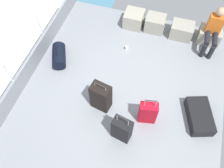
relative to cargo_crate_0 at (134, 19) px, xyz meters
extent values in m
cube|color=gray|center=(0.30, -2.14, -0.23)|extent=(4.40, 5.20, 0.06)
cube|color=gray|center=(-1.87, -2.14, 0.02)|extent=(0.06, 5.20, 0.45)
cylinder|color=silver|center=(-1.87, -2.83, 0.30)|extent=(0.04, 0.04, 1.00)
cylinder|color=silver|center=(-1.87, -1.45, 0.30)|extent=(0.04, 0.04, 1.00)
cylinder|color=silver|center=(-1.87, -2.14, 0.80)|extent=(0.04, 4.16, 0.04)
cube|color=#9E9989|center=(0.00, 0.00, 0.00)|extent=(0.49, 0.49, 0.41)
torus|color=tan|center=(-0.25, 0.00, 0.08)|extent=(0.02, 0.12, 0.12)
torus|color=tan|center=(0.25, 0.00, 0.08)|extent=(0.02, 0.12, 0.12)
cube|color=gray|center=(0.57, 0.00, 0.00)|extent=(0.49, 0.43, 0.41)
torus|color=tan|center=(0.32, 0.00, 0.08)|extent=(0.02, 0.12, 0.12)
torus|color=tan|center=(0.82, 0.00, 0.08)|extent=(0.02, 0.12, 0.12)
cube|color=gray|center=(1.27, -0.03, -0.01)|extent=(0.55, 0.44, 0.39)
torus|color=tan|center=(0.99, -0.03, 0.07)|extent=(0.02, 0.12, 0.12)
torus|color=tan|center=(1.56, -0.03, 0.07)|extent=(0.02, 0.12, 0.12)
cube|color=#9E9989|center=(1.96, 0.00, -0.01)|extent=(0.54, 0.42, 0.39)
torus|color=tan|center=(1.68, 0.00, 0.07)|extent=(0.02, 0.12, 0.12)
torus|color=tan|center=(2.24, 0.00, 0.07)|extent=(0.02, 0.12, 0.12)
cube|color=orange|center=(1.96, -0.05, 0.42)|extent=(0.34, 0.20, 0.48)
sphere|color=tan|center=(1.96, -0.05, 0.78)|extent=(0.20, 0.20, 0.20)
cylinder|color=black|center=(2.05, -0.35, 0.22)|extent=(0.12, 0.40, 0.12)
cylinder|color=black|center=(2.05, -0.55, -0.01)|extent=(0.11, 0.11, 0.39)
cylinder|color=black|center=(1.87, -0.35, 0.22)|extent=(0.12, 0.40, 0.12)
cylinder|color=black|center=(1.87, -0.55, -0.01)|extent=(0.11, 0.11, 0.39)
cube|color=black|center=(-0.03, -2.59, 0.15)|extent=(0.44, 0.33, 0.72)
cylinder|color=#A5A8AD|center=(-0.15, -2.57, 0.55)|extent=(0.02, 0.02, 0.09)
cylinder|color=#A5A8AD|center=(0.08, -2.61, 0.55)|extent=(0.02, 0.02, 0.09)
cylinder|color=#2D2D2D|center=(-0.03, -2.59, 0.60)|extent=(0.26, 0.07, 0.02)
cube|color=silver|center=(-0.01, -2.46, 0.38)|extent=(0.05, 0.02, 0.08)
cube|color=#B70C1E|center=(0.96, -2.62, 0.09)|extent=(0.38, 0.25, 0.59)
cylinder|color=#A5A8AD|center=(0.85, -2.64, 0.49)|extent=(0.02, 0.02, 0.20)
cylinder|color=#A5A8AD|center=(1.06, -2.60, 0.49)|extent=(0.02, 0.02, 0.20)
cylinder|color=#2D2D2D|center=(0.96, -2.62, 0.58)|extent=(0.23, 0.06, 0.02)
cube|color=green|center=(0.94, -2.52, 0.15)|extent=(0.05, 0.02, 0.08)
cube|color=black|center=(1.99, -2.29, -0.08)|extent=(0.68, 0.90, 0.25)
cube|color=green|center=(1.86, -1.91, -0.03)|extent=(0.05, 0.02, 0.08)
cube|color=black|center=(0.56, -3.12, 0.11)|extent=(0.40, 0.29, 0.63)
cylinder|color=#A5A8AD|center=(0.46, -3.10, 0.53)|extent=(0.02, 0.02, 0.20)
cylinder|color=#A5A8AD|center=(0.67, -3.14, 0.53)|extent=(0.02, 0.02, 0.20)
cylinder|color=#2D2D2D|center=(0.56, -3.12, 0.64)|extent=(0.24, 0.07, 0.02)
cube|color=white|center=(0.59, -3.01, 0.23)|extent=(0.05, 0.02, 0.08)
cylinder|color=black|center=(-1.40, -1.71, -0.05)|extent=(0.55, 0.71, 0.31)
torus|color=black|center=(-1.40, -1.71, 0.12)|extent=(0.13, 0.25, 0.27)
cylinder|color=white|center=(0.06, -0.90, -0.15)|extent=(0.08, 0.08, 0.10)
camera|label=1|loc=(0.90, -4.82, 4.39)|focal=38.32mm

